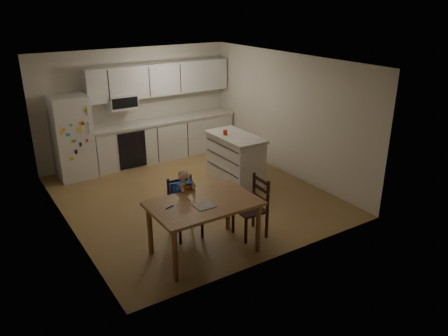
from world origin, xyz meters
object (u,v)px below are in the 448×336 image
refrigerator (72,137)px  red_cup (225,132)px  dining_table (204,209)px  chair_side (255,203)px  chair_booster (184,196)px  kitchen_island (235,158)px

refrigerator → red_cup: (2.50, -1.85, 0.16)m
refrigerator → dining_table: size_ratio=1.12×
dining_table → red_cup: bearing=50.7°
refrigerator → chair_side: 4.30m
chair_side → red_cup: bearing=162.4°
chair_booster → chair_side: (0.94, -0.57, -0.13)m
chair_booster → dining_table: bearing=-87.6°
refrigerator → chair_booster: bearing=-77.1°
chair_side → refrigerator: bearing=-153.2°
kitchen_island → chair_booster: bearing=-144.0°
chair_booster → refrigerator: bearing=105.6°
dining_table → chair_booster: chair_booster is taller
refrigerator → red_cup: bearing=-36.5°
kitchen_island → dining_table: 2.75m
kitchen_island → refrigerator: bearing=143.3°
refrigerator → chair_booster: refrigerator is taller
refrigerator → kitchen_island: (2.66, -1.98, -0.37)m
dining_table → chair_side: size_ratio=1.59×
red_cup → chair_side: size_ratio=0.11×
red_cup → refrigerator: bearing=143.5°
kitchen_island → chair_side: kitchen_island is taller
dining_table → chair_side: (0.94, 0.04, -0.17)m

